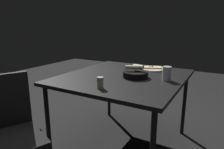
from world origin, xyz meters
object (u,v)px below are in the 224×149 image
bread_basket (135,74)px  chair_near (6,127)px  beer_glass (167,74)px  pizza_plate (153,68)px  pepper_shaker (100,83)px  dining_table (124,81)px

bread_basket → chair_near: bearing=-34.2°
beer_glass → chair_near: bearing=-43.4°
pizza_plate → chair_near: chair_near is taller
pizza_plate → pepper_shaker: (0.84, -0.12, 0.03)m
bread_basket → chair_near: 1.12m
bread_basket → pepper_shaker: size_ratio=2.60×
bread_basket → pepper_shaker: (0.43, -0.10, 0.01)m
dining_table → pizza_plate: 0.43m
dining_table → bread_basket: bread_basket is taller
bread_basket → dining_table: bearing=-96.8°
bread_basket → pepper_shaker: bread_basket is taller
pizza_plate → bread_basket: bearing=-3.4°
dining_table → bread_basket: (0.01, 0.12, 0.09)m
dining_table → bread_basket: 0.15m
beer_glass → pepper_shaker: 0.60m
dining_table → pepper_shaker: size_ratio=13.41×
dining_table → pizza_plate: (-0.39, 0.15, 0.06)m
dining_table → bread_basket: size_ratio=5.15×
pizza_plate → dining_table: bearing=-20.6°
pepper_shaker → pizza_plate: bearing=171.8°
chair_near → beer_glass: bearing=136.6°
dining_table → chair_near: chair_near is taller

